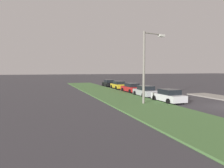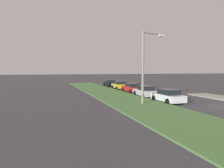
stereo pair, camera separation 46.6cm
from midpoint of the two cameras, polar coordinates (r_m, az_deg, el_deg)
The scene contains 7 objects.
grass_median at distance 26.98m, azimuth 2.34°, elevation -3.61°, with size 60.00×6.00×0.12m, color #517F42.
parked_car_white at distance 23.73m, azimuth 15.56°, elevation -3.19°, with size 4.34×2.09×1.47m.
parked_car_silver at distance 28.21m, azimuth 9.57°, elevation -1.99°, with size 4.36×2.13×1.47m.
parked_car_red at distance 33.33m, azimuth 5.88°, elevation -1.05°, with size 4.38×2.18×1.47m.
parked_car_yellow at distance 39.23m, azimuth 2.38°, elevation -0.29°, with size 4.32×2.06×1.47m.
parked_car_black at distance 44.63m, azimuth -0.24°, elevation 0.22°, with size 4.32×2.05×1.47m.
streetlight at distance 21.86m, azimuth 9.78°, elevation 5.95°, with size 0.88×2.85×7.50m.
Camera 2 is at (-15.18, 16.66, 3.59)m, focal length 33.44 mm.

